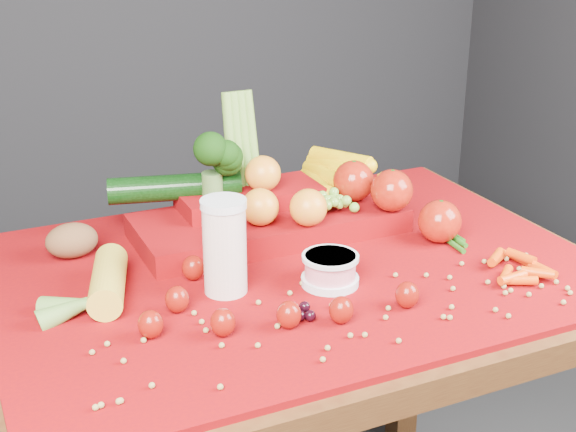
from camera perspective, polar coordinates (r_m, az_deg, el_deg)
name	(u,v)px	position (r m, az deg, el deg)	size (l,w,h in m)	color
table	(293,318)	(1.49, 0.32, -7.23)	(1.10, 0.80, 0.75)	#32160B
red_cloth	(293,268)	(1.44, 0.33, -3.73)	(1.05, 0.75, 0.01)	#7B0504
milk_glass	(225,243)	(1.32, -4.53, -1.93)	(0.08, 0.08, 0.16)	beige
yogurt_bowl	(330,269)	(1.36, 3.02, -3.76)	(0.10, 0.10, 0.05)	silver
strawberry_scatter	(236,301)	(1.27, -3.75, -6.07)	(0.48, 0.28, 0.05)	maroon
dark_grape_cluster	(293,313)	(1.26, 0.39, -6.92)	(0.06, 0.05, 0.03)	black
soybean_scatter	(346,312)	(1.28, 4.16, -6.81)	(0.84, 0.24, 0.01)	olive
corn_ear	(90,297)	(1.32, -13.89, -5.62)	(0.22, 0.26, 0.06)	gold
potato	(72,241)	(1.51, -15.13, -1.69)	(0.10, 0.07, 0.06)	brown
baby_carrot_pile	(521,263)	(1.47, 16.21, -3.25)	(0.17, 0.17, 0.03)	#D13D07
green_bean_pile	(448,234)	(1.59, 11.30, -1.30)	(0.14, 0.12, 0.01)	#1E5A14
produce_mound	(282,203)	(1.56, -0.44, 0.94)	(0.61, 0.36, 0.27)	#7B0504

